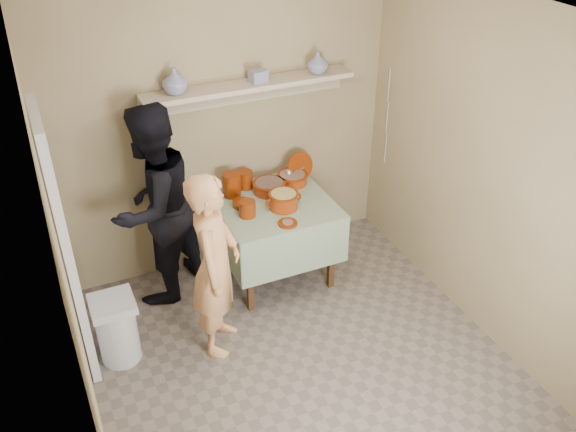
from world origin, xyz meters
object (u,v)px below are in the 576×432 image
person_cook (215,266)px  person_helper (154,206)px  serving_table (273,214)px  cazuela_rice (284,199)px  trash_bin (117,329)px

person_cook → person_helper: person_helper is taller
serving_table → cazuela_rice: size_ratio=2.95×
serving_table → cazuela_rice: cazuela_rice is taller
person_cook → person_helper: bearing=45.8°
serving_table → cazuela_rice: (0.04, -0.13, 0.20)m
cazuela_rice → serving_table: bearing=108.1°
person_cook → cazuela_rice: person_cook is taller
person_helper → serving_table: (0.98, -0.16, -0.23)m
serving_table → cazuela_rice: bearing=-71.9°
serving_table → person_cook: bearing=-138.6°
person_cook → person_helper: (-0.24, 0.81, 0.12)m
serving_table → trash_bin: serving_table is taller
person_helper → cazuela_rice: bearing=128.5°
person_cook → serving_table: (0.74, 0.65, -0.11)m
person_helper → cazuela_rice: size_ratio=5.28×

